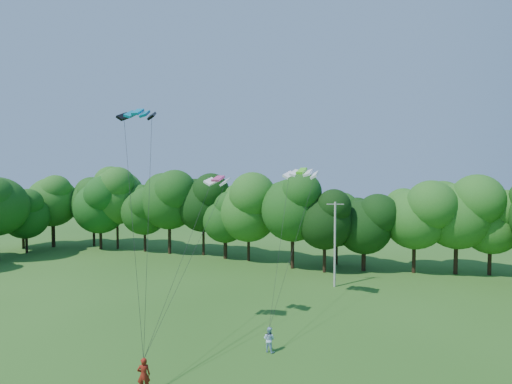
% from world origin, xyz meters
% --- Properties ---
extents(utility_pole, '(1.74, 0.57, 8.93)m').
position_xyz_m(utility_pole, '(4.39, 27.65, 4.57)').
color(utility_pole, '#AAAAA1').
rests_on(utility_pole, ground).
extents(kite_flyer_left, '(0.84, 0.75, 1.91)m').
position_xyz_m(kite_flyer_left, '(-2.58, 3.83, 0.96)').
color(kite_flyer_left, maroon).
rests_on(kite_flyer_left, ground).
extents(kite_flyer_right, '(0.94, 0.81, 1.68)m').
position_xyz_m(kite_flyer_right, '(2.41, 10.77, 0.84)').
color(kite_flyer_right, '#B1D3F5').
rests_on(kite_flyer_right, ground).
extents(kite_teal, '(2.63, 1.54, 0.59)m').
position_xyz_m(kite_teal, '(-6.24, 8.76, 16.04)').
color(kite_teal, '#057CA2').
rests_on(kite_teal, ground).
extents(kite_green, '(3.19, 1.75, 0.61)m').
position_xyz_m(kite_green, '(2.34, 20.72, 12.13)').
color(kite_green, '#55E322').
rests_on(kite_green, ground).
extents(kite_pink, '(2.14, 1.27, 0.46)m').
position_xyz_m(kite_pink, '(-2.49, 13.44, 11.52)').
color(kite_pink, '#C9377B').
rests_on(kite_pink, ground).
extents(tree_back_west, '(8.76, 8.76, 12.74)m').
position_xyz_m(tree_back_west, '(-33.27, 36.63, 7.96)').
color(tree_back_west, '#372616').
rests_on(tree_back_west, ground).
extents(tree_back_center, '(7.19, 7.19, 10.46)m').
position_xyz_m(tree_back_center, '(2.38, 33.38, 6.53)').
color(tree_back_center, '#342114').
rests_on(tree_back_center, ground).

